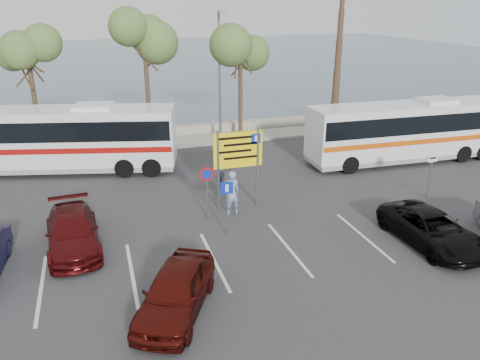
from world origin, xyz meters
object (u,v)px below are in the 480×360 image
object	(u,v)px
car_maroon	(73,232)
pedestrian_near	(232,193)
coach_bus_right	(406,133)
pedestrian_far	(224,167)
street_lamp_right	(220,71)
direction_sign	(238,156)
coach_bus_left	(64,141)
suv_black	(431,229)
car_red	(176,291)

from	to	relation	value
car_maroon	pedestrian_near	xyz separation A→B (m)	(6.52, 1.08, 0.34)
coach_bus_right	pedestrian_far	distance (m)	10.93
street_lamp_right	direction_sign	distance (m)	10.73
direction_sign	coach_bus_left	world-z (taller)	coach_bus_left
suv_black	pedestrian_far	distance (m)	10.17
coach_bus_left	pedestrian_far	bearing A→B (deg)	-30.29
coach_bus_right	pedestrian_far	bearing A→B (deg)	-177.37
suv_black	car_maroon	bearing A→B (deg)	162.16
suv_black	pedestrian_near	xyz separation A→B (m)	(-6.48, 4.84, 0.36)
street_lamp_right	pedestrian_far	world-z (taller)	street_lamp_right
direction_sign	coach_bus_right	bearing A→B (deg)	16.87
direction_sign	suv_black	bearing A→B (deg)	-42.30
coach_bus_left	pedestrian_near	world-z (taller)	coach_bus_left
street_lamp_right	pedestrian_far	size ratio (longest dim) A/B	4.38
direction_sign	pedestrian_near	world-z (taller)	direction_sign
car_red	suv_black	bearing A→B (deg)	34.87
coach_bus_right	car_maroon	world-z (taller)	coach_bus_right
car_red	pedestrian_far	distance (m)	10.40
direction_sign	pedestrian_far	size ratio (longest dim) A/B	1.97
coach_bus_right	car_maroon	distance (m)	18.75
car_red	pedestrian_far	world-z (taller)	pedestrian_far
coach_bus_right	car_maroon	size ratio (longest dim) A/B	2.53
coach_bus_right	suv_black	distance (m)	10.19
coach_bus_right	pedestrian_near	distance (m)	12.19
street_lamp_right	pedestrian_far	xyz separation A→B (m)	(-1.87, -7.48, -3.68)
car_maroon	car_red	size ratio (longest dim) A/B	1.09
coach_bus_left	coach_bus_right	world-z (taller)	coach_bus_left
street_lamp_right	pedestrian_far	bearing A→B (deg)	-104.01
direction_sign	suv_black	world-z (taller)	direction_sign
car_maroon	pedestrian_far	distance (m)	8.46
car_maroon	suv_black	size ratio (longest dim) A/B	0.99
street_lamp_right	coach_bus_right	xyz separation A→B (m)	(9.03, -6.98, -2.95)
direction_sign	suv_black	size ratio (longest dim) A/B	0.79
coach_bus_right	pedestrian_far	size ratio (longest dim) A/B	6.27
pedestrian_near	coach_bus_left	bearing A→B (deg)	-53.32
street_lamp_right	pedestrian_near	size ratio (longest dim) A/B	4.03
coach_bus_right	pedestrian_near	xyz separation A→B (m)	(-11.51, -3.96, -0.66)
car_red	pedestrian_near	size ratio (longest dim) A/B	2.09
pedestrian_far	street_lamp_right	bearing A→B (deg)	-12.32
coach_bus_left	car_red	bearing A→B (deg)	-75.96
coach_bus_left	suv_black	distance (m)	18.61
suv_black	street_lamp_right	bearing A→B (deg)	102.51
street_lamp_right	direction_sign	world-z (taller)	street_lamp_right
car_red	pedestrian_near	distance (m)	7.03
coach_bus_left	suv_black	xyz separation A→B (m)	(13.50, -12.76, -1.07)
car_red	coach_bus_right	bearing A→B (deg)	61.53
direction_sign	street_lamp_right	bearing A→B (deg)	79.06
pedestrian_near	car_red	bearing A→B (deg)	55.06
direction_sign	pedestrian_far	bearing A→B (deg)	87.40
coach_bus_right	coach_bus_left	bearing A→B (deg)	167.94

